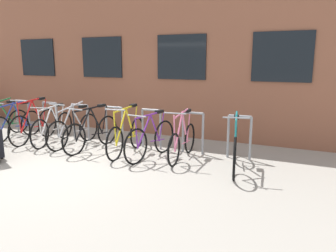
{
  "coord_description": "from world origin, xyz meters",
  "views": [
    {
      "loc": [
        4.35,
        -4.57,
        2.0
      ],
      "look_at": [
        1.55,
        1.6,
        0.62
      ],
      "focal_mm": 34.97,
      "sensor_mm": 36.0,
      "label": 1
    }
  ],
  "objects_px": {
    "bicycle_purple": "(151,139)",
    "bicycle_green": "(2,122)",
    "bicycle_teal": "(235,148)",
    "bicycle_pink": "(182,141)",
    "bicycle_yellow": "(127,136)",
    "bicycle_white": "(53,128)",
    "bicycle_blue": "(16,124)",
    "bicycle_black": "(92,132)",
    "bicycle_red": "(34,125)",
    "bicycle_silver": "(74,129)"
  },
  "relations": [
    {
      "from": "bicycle_purple",
      "to": "bicycle_green",
      "type": "height_order",
      "value": "bicycle_green"
    },
    {
      "from": "bicycle_teal",
      "to": "bicycle_pink",
      "type": "height_order",
      "value": "bicycle_teal"
    },
    {
      "from": "bicycle_yellow",
      "to": "bicycle_green",
      "type": "bearing_deg",
      "value": 179.22
    },
    {
      "from": "bicycle_white",
      "to": "bicycle_green",
      "type": "xyz_separation_m",
      "value": [
        -1.78,
        0.03,
        -0.01
      ]
    },
    {
      "from": "bicycle_blue",
      "to": "bicycle_black",
      "type": "xyz_separation_m",
      "value": [
        2.4,
        -0.01,
        0.01
      ]
    },
    {
      "from": "bicycle_purple",
      "to": "bicycle_red",
      "type": "bearing_deg",
      "value": 179.0
    },
    {
      "from": "bicycle_red",
      "to": "bicycle_teal",
      "type": "bearing_deg",
      "value": -0.66
    },
    {
      "from": "bicycle_green",
      "to": "bicycle_red",
      "type": "bearing_deg",
      "value": -2.83
    },
    {
      "from": "bicycle_white",
      "to": "bicycle_purple",
      "type": "distance_m",
      "value": 2.72
    },
    {
      "from": "bicycle_black",
      "to": "bicycle_teal",
      "type": "bearing_deg",
      "value": -0.68
    },
    {
      "from": "bicycle_red",
      "to": "bicycle_yellow",
      "type": "bearing_deg",
      "value": 0.16
    },
    {
      "from": "bicycle_yellow",
      "to": "bicycle_red",
      "type": "distance_m",
      "value": 2.67
    },
    {
      "from": "bicycle_teal",
      "to": "bicycle_green",
      "type": "bearing_deg",
      "value": 178.92
    },
    {
      "from": "bicycle_yellow",
      "to": "bicycle_teal",
      "type": "distance_m",
      "value": 2.36
    },
    {
      "from": "bicycle_white",
      "to": "bicycle_yellow",
      "type": "bearing_deg",
      "value": -0.65
    },
    {
      "from": "bicycle_blue",
      "to": "bicycle_teal",
      "type": "bearing_deg",
      "value": -0.51
    },
    {
      "from": "bicycle_silver",
      "to": "bicycle_red",
      "type": "relative_size",
      "value": 0.99
    },
    {
      "from": "bicycle_white",
      "to": "bicycle_red",
      "type": "bearing_deg",
      "value": -176.87
    },
    {
      "from": "bicycle_silver",
      "to": "bicycle_green",
      "type": "bearing_deg",
      "value": -179.56
    },
    {
      "from": "bicycle_yellow",
      "to": "bicycle_green",
      "type": "distance_m",
      "value": 3.88
    },
    {
      "from": "bicycle_teal",
      "to": "bicycle_red",
      "type": "xyz_separation_m",
      "value": [
        -5.03,
        0.06,
        0.01
      ]
    },
    {
      "from": "bicycle_black",
      "to": "bicycle_red",
      "type": "relative_size",
      "value": 1.01
    },
    {
      "from": "bicycle_black",
      "to": "bicycle_silver",
      "type": "distance_m",
      "value": 0.6
    },
    {
      "from": "bicycle_teal",
      "to": "bicycle_silver",
      "type": "bearing_deg",
      "value": 177.98
    },
    {
      "from": "bicycle_yellow",
      "to": "bicycle_red",
      "type": "bearing_deg",
      "value": -179.84
    },
    {
      "from": "bicycle_green",
      "to": "bicycle_yellow",
      "type": "bearing_deg",
      "value": -0.78
    },
    {
      "from": "bicycle_purple",
      "to": "bicycle_black",
      "type": "bearing_deg",
      "value": 178.56
    },
    {
      "from": "bicycle_yellow",
      "to": "bicycle_teal",
      "type": "relative_size",
      "value": 0.99
    },
    {
      "from": "bicycle_white",
      "to": "bicycle_black",
      "type": "bearing_deg",
      "value": -2.4
    },
    {
      "from": "bicycle_blue",
      "to": "bicycle_teal",
      "type": "height_order",
      "value": "bicycle_teal"
    },
    {
      "from": "bicycle_blue",
      "to": "bicycle_black",
      "type": "bearing_deg",
      "value": -0.28
    },
    {
      "from": "bicycle_pink",
      "to": "bicycle_red",
      "type": "relative_size",
      "value": 0.93
    },
    {
      "from": "bicycle_white",
      "to": "bicycle_red",
      "type": "relative_size",
      "value": 0.96
    },
    {
      "from": "bicycle_teal",
      "to": "bicycle_black",
      "type": "distance_m",
      "value": 3.26
    },
    {
      "from": "bicycle_red",
      "to": "bicycle_pink",
      "type": "bearing_deg",
      "value": 2.3
    },
    {
      "from": "bicycle_yellow",
      "to": "bicycle_teal",
      "type": "height_order",
      "value": "bicycle_teal"
    },
    {
      "from": "bicycle_white",
      "to": "bicycle_pink",
      "type": "distance_m",
      "value": 3.33
    },
    {
      "from": "bicycle_pink",
      "to": "bicycle_silver",
      "type": "xyz_separation_m",
      "value": [
        -2.73,
        -0.08,
        0.01
      ]
    },
    {
      "from": "bicycle_blue",
      "to": "bicycle_yellow",
      "type": "distance_m",
      "value": 3.3
    },
    {
      "from": "bicycle_purple",
      "to": "bicycle_teal",
      "type": "bearing_deg",
      "value": -0.02
    },
    {
      "from": "bicycle_black",
      "to": "bicycle_purple",
      "type": "distance_m",
      "value": 1.52
    },
    {
      "from": "bicycle_blue",
      "to": "bicycle_pink",
      "type": "xyz_separation_m",
      "value": [
        4.53,
        0.16,
        -0.0
      ]
    },
    {
      "from": "bicycle_blue",
      "to": "bicycle_silver",
      "type": "xyz_separation_m",
      "value": [
        1.81,
        0.09,
        0.01
      ]
    },
    {
      "from": "bicycle_pink",
      "to": "bicycle_purple",
      "type": "relative_size",
      "value": 0.98
    },
    {
      "from": "bicycle_yellow",
      "to": "bicycle_red",
      "type": "relative_size",
      "value": 0.99
    },
    {
      "from": "bicycle_white",
      "to": "bicycle_black",
      "type": "xyz_separation_m",
      "value": [
        1.2,
        -0.05,
        0.01
      ]
    },
    {
      "from": "bicycle_pink",
      "to": "bicycle_green",
      "type": "bearing_deg",
      "value": -178.92
    },
    {
      "from": "bicycle_blue",
      "to": "bicycle_purple",
      "type": "distance_m",
      "value": 3.92
    },
    {
      "from": "bicycle_yellow",
      "to": "bicycle_purple",
      "type": "bearing_deg",
      "value": -5.99
    },
    {
      "from": "bicycle_pink",
      "to": "bicycle_green",
      "type": "height_order",
      "value": "bicycle_green"
    }
  ]
}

